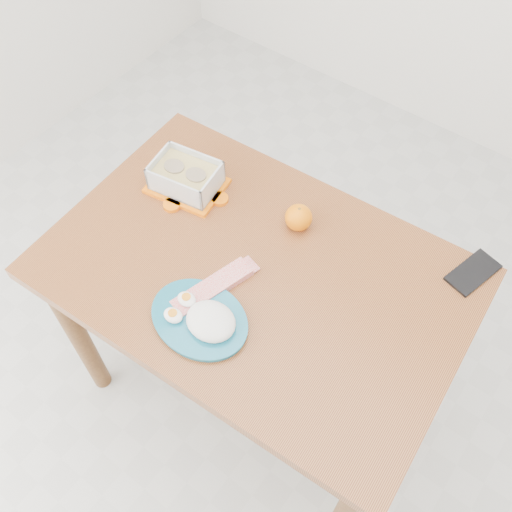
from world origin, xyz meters
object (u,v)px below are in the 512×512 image
Objects in this scene: rice_plate at (203,318)px; smartphone at (473,272)px; dining_table at (256,293)px; food_container at (186,177)px; orange_fruit at (299,217)px.

rice_plate is 0.69m from smartphone.
dining_table is 7.64× the size of smartphone.
rice_plate reaches higher than smartphone.
food_container is at bearing -150.05° from smartphone.
dining_table is at bearing -129.85° from smartphone.
rice_plate is (-0.01, -0.20, 0.14)m from dining_table.
dining_table is 15.20× the size of orange_fruit.
smartphone is at bearing 6.08° from food_container.
dining_table is 0.37m from food_container.
dining_table is 0.24m from rice_plate.
dining_table is 0.56m from smartphone.
rice_plate is at bearing -116.78° from smartphone.
smartphone is at bearing 32.53° from dining_table.
orange_fruit is 0.38m from rice_plate.
food_container is 0.34m from orange_fruit.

